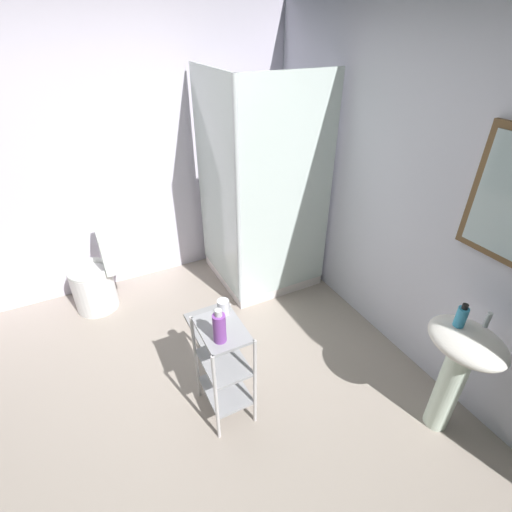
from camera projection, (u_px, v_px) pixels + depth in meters
The scene contains 12 objects.
ground_plane at pixel (179, 418), 2.57m from camera, with size 4.20×4.20×0.02m, color #9F9185.
wall_back at pixel (419, 197), 2.60m from camera, with size 4.20×0.14×2.50m.
wall_left at pixel (100, 160), 3.29m from camera, with size 0.10×4.20×2.50m, color silver.
shower_stall at pixel (257, 241), 3.67m from camera, with size 0.92×0.92×2.00m.
pedestal_sink at pixel (459, 362), 2.23m from camera, with size 0.46×0.37×0.81m.
sink_faucet at pixel (488, 320), 2.13m from camera, with size 0.03×0.03×0.10m, color silver.
toilet at pixel (98, 277), 3.41m from camera, with size 0.37×0.49×0.76m.
storage_cart at pixel (224, 364), 2.40m from camera, with size 0.38×0.28×0.74m.
hand_soap_bottle at pixel (461, 316), 2.12m from camera, with size 0.06×0.06×0.15m.
conditioner_bottle_purple at pixel (219, 327), 2.10m from camera, with size 0.08×0.08×0.22m.
rinse_cup at pixel (223, 307), 2.33m from camera, with size 0.08×0.08×0.10m, color silver.
bath_mat at pixel (216, 328), 3.29m from camera, with size 0.60×0.40×0.02m, color gray.
Camera 1 is at (1.65, -0.26, 2.30)m, focal length 26.46 mm.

